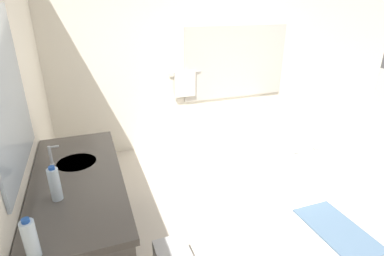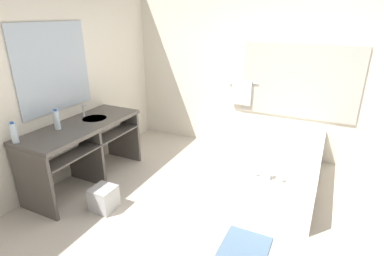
# 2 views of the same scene
# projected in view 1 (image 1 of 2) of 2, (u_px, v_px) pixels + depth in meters

# --- Properties ---
(ground_plane) EXTENTS (16.00, 16.00, 0.00)m
(ground_plane) POSITION_uv_depth(u_px,v_px,m) (280.00, 224.00, 3.07)
(ground_plane) COLOR beige
(ground_plane) RESTS_ON ground
(wall_back_with_blinds) EXTENTS (7.40, 0.13, 2.70)m
(wall_back_with_blinds) POSITION_uv_depth(u_px,v_px,m) (203.00, 57.00, 4.49)
(wall_back_with_blinds) COLOR silver
(wall_back_with_blinds) RESTS_ON ground_plane
(wall_left_with_mirror) EXTENTS (0.08, 7.40, 2.70)m
(wall_left_with_mirror) POSITION_uv_depth(u_px,v_px,m) (0.00, 133.00, 1.85)
(wall_left_with_mirror) COLOR silver
(wall_left_with_mirror) RESTS_ON ground_plane
(vanity_counter) EXTENTS (0.67, 1.65, 0.85)m
(vanity_counter) POSITION_uv_depth(u_px,v_px,m) (81.00, 199.00, 2.43)
(vanity_counter) COLOR #4C4742
(vanity_counter) RESTS_ON ground_plane
(sink_faucet) EXTENTS (0.09, 0.04, 0.18)m
(sink_faucet) POSITION_uv_depth(u_px,v_px,m) (51.00, 156.00, 2.44)
(sink_faucet) COLOR silver
(sink_faucet) RESTS_ON vanity_counter
(bathtub) EXTENTS (0.97, 1.88, 0.65)m
(bathtub) POSITION_uv_depth(u_px,v_px,m) (263.00, 141.00, 4.22)
(bathtub) COLOR silver
(bathtub) RESTS_ON ground_plane
(water_bottle_1) EXTENTS (0.07, 0.07, 0.26)m
(water_bottle_1) POSITION_uv_depth(u_px,v_px,m) (55.00, 184.00, 2.01)
(water_bottle_1) COLOR silver
(water_bottle_1) RESTS_ON vanity_counter
(water_bottle_2) EXTENTS (0.07, 0.07, 0.24)m
(water_bottle_2) POSITION_uv_depth(u_px,v_px,m) (30.00, 239.00, 1.55)
(water_bottle_2) COLOR silver
(water_bottle_2) RESTS_ON vanity_counter
(bath_mat) EXTENTS (0.46, 0.80, 0.02)m
(bath_mat) POSITION_uv_depth(u_px,v_px,m) (337.00, 229.00, 2.98)
(bath_mat) COLOR slate
(bath_mat) RESTS_ON ground_plane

